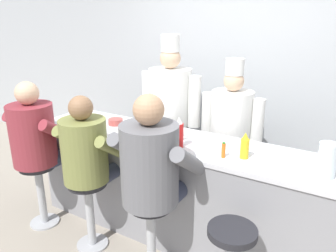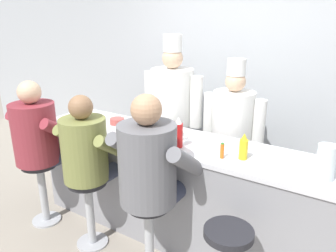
{
  "view_description": "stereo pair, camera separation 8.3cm",
  "coord_description": "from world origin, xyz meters",
  "px_view_note": "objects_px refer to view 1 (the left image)",
  "views": [
    {
      "loc": [
        1.31,
        -2.05,
        2.03
      ],
      "look_at": [
        -0.1,
        0.28,
        1.11
      ],
      "focal_mm": 35.0,
      "sensor_mm": 36.0,
      "label": 1
    },
    {
      "loc": [
        1.38,
        -2.01,
        2.03
      ],
      "look_at": [
        -0.1,
        0.28,
        1.11
      ],
      "focal_mm": 35.0,
      "sensor_mm": 36.0,
      "label": 2
    }
  ],
  "objects_px": {
    "water_pitcher_clear": "(327,160)",
    "diner_seated_grey": "(153,168)",
    "ketchup_bottle_red": "(179,133)",
    "breakfast_plate": "(142,139)",
    "coffee_mug_white": "(180,134)",
    "hot_sauce_bottle_orange": "(223,150)",
    "mustard_bottle_yellow": "(245,146)",
    "diner_seated_olive": "(88,155)",
    "cook_in_whites_near": "(170,112)",
    "diner_seated_maroon": "(37,138)",
    "cereal_bowl": "(116,122)",
    "cook_in_whites_far": "(231,133)",
    "coffee_mug_blue": "(166,138)"
  },
  "relations": [
    {
      "from": "diner_seated_maroon",
      "to": "cook_in_whites_far",
      "type": "distance_m",
      "value": 1.9
    },
    {
      "from": "hot_sauce_bottle_orange",
      "to": "coffee_mug_blue",
      "type": "distance_m",
      "value": 0.55
    },
    {
      "from": "diner_seated_maroon",
      "to": "cook_in_whites_near",
      "type": "relative_size",
      "value": 0.8
    },
    {
      "from": "ketchup_bottle_red",
      "to": "coffee_mug_white",
      "type": "distance_m",
      "value": 0.2
    },
    {
      "from": "cook_in_whites_near",
      "to": "diner_seated_olive",
      "type": "bearing_deg",
      "value": -96.63
    },
    {
      "from": "coffee_mug_blue",
      "to": "diner_seated_olive",
      "type": "relative_size",
      "value": 0.1
    },
    {
      "from": "ketchup_bottle_red",
      "to": "mustard_bottle_yellow",
      "type": "height_order",
      "value": "ketchup_bottle_red"
    },
    {
      "from": "water_pitcher_clear",
      "to": "cook_in_whites_far",
      "type": "distance_m",
      "value": 1.21
    },
    {
      "from": "ketchup_bottle_red",
      "to": "diner_seated_grey",
      "type": "height_order",
      "value": "diner_seated_grey"
    },
    {
      "from": "ketchup_bottle_red",
      "to": "breakfast_plate",
      "type": "relative_size",
      "value": 1.18
    },
    {
      "from": "water_pitcher_clear",
      "to": "diner_seated_maroon",
      "type": "bearing_deg",
      "value": -170.13
    },
    {
      "from": "diner_seated_olive",
      "to": "diner_seated_grey",
      "type": "distance_m",
      "value": 0.67
    },
    {
      "from": "hot_sauce_bottle_orange",
      "to": "breakfast_plate",
      "type": "bearing_deg",
      "value": -177.59
    },
    {
      "from": "breakfast_plate",
      "to": "diner_seated_grey",
      "type": "bearing_deg",
      "value": -44.51
    },
    {
      "from": "diner_seated_maroon",
      "to": "cook_in_whites_near",
      "type": "height_order",
      "value": "cook_in_whites_near"
    },
    {
      "from": "coffee_mug_blue",
      "to": "cook_in_whites_near",
      "type": "bearing_deg",
      "value": 118.29
    },
    {
      "from": "ketchup_bottle_red",
      "to": "mustard_bottle_yellow",
      "type": "relative_size",
      "value": 1.27
    },
    {
      "from": "diner_seated_maroon",
      "to": "diner_seated_grey",
      "type": "xyz_separation_m",
      "value": [
        1.33,
        0.0,
        0.02
      ]
    },
    {
      "from": "cereal_bowl",
      "to": "cook_in_whites_far",
      "type": "bearing_deg",
      "value": 30.32
    },
    {
      "from": "water_pitcher_clear",
      "to": "coffee_mug_white",
      "type": "xyz_separation_m",
      "value": [
        -1.19,
        0.12,
        -0.08
      ]
    },
    {
      "from": "water_pitcher_clear",
      "to": "diner_seated_grey",
      "type": "distance_m",
      "value": 1.22
    },
    {
      "from": "hot_sauce_bottle_orange",
      "to": "breakfast_plate",
      "type": "relative_size",
      "value": 0.56
    },
    {
      "from": "diner_seated_grey",
      "to": "water_pitcher_clear",
      "type": "bearing_deg",
      "value": 20.63
    },
    {
      "from": "mustard_bottle_yellow",
      "to": "breakfast_plate",
      "type": "xyz_separation_m",
      "value": [
        -0.89,
        -0.11,
        -0.08
      ]
    },
    {
      "from": "mustard_bottle_yellow",
      "to": "diner_seated_grey",
      "type": "relative_size",
      "value": 0.14
    },
    {
      "from": "coffee_mug_blue",
      "to": "cook_in_whites_near",
      "type": "relative_size",
      "value": 0.07
    },
    {
      "from": "hot_sauce_bottle_orange",
      "to": "diner_seated_grey",
      "type": "distance_m",
      "value": 0.56
    },
    {
      "from": "coffee_mug_white",
      "to": "diner_seated_grey",
      "type": "xyz_separation_m",
      "value": [
        0.06,
        -0.54,
        -0.09
      ]
    },
    {
      "from": "coffee_mug_white",
      "to": "cereal_bowl",
      "type": "bearing_deg",
      "value": 178.4
    },
    {
      "from": "cook_in_whites_near",
      "to": "breakfast_plate",
      "type": "bearing_deg",
      "value": -76.59
    },
    {
      "from": "ketchup_bottle_red",
      "to": "coffee_mug_blue",
      "type": "height_order",
      "value": "ketchup_bottle_red"
    },
    {
      "from": "ketchup_bottle_red",
      "to": "water_pitcher_clear",
      "type": "bearing_deg",
      "value": 2.78
    },
    {
      "from": "diner_seated_olive",
      "to": "cook_in_whites_near",
      "type": "bearing_deg",
      "value": 83.37
    },
    {
      "from": "water_pitcher_clear",
      "to": "diner_seated_maroon",
      "type": "distance_m",
      "value": 2.5
    },
    {
      "from": "mustard_bottle_yellow",
      "to": "cook_in_whites_near",
      "type": "bearing_deg",
      "value": 146.77
    },
    {
      "from": "cereal_bowl",
      "to": "diner_seated_maroon",
      "type": "bearing_deg",
      "value": -131.9
    },
    {
      "from": "water_pitcher_clear",
      "to": "cook_in_whites_near",
      "type": "xyz_separation_m",
      "value": [
        -1.66,
        0.72,
        -0.09
      ]
    },
    {
      "from": "diner_seated_maroon",
      "to": "water_pitcher_clear",
      "type": "bearing_deg",
      "value": 9.87
    },
    {
      "from": "ketchup_bottle_red",
      "to": "coffee_mug_white",
      "type": "height_order",
      "value": "ketchup_bottle_red"
    },
    {
      "from": "coffee_mug_white",
      "to": "diner_seated_grey",
      "type": "distance_m",
      "value": 0.55
    },
    {
      "from": "breakfast_plate",
      "to": "cook_in_whites_near",
      "type": "relative_size",
      "value": 0.12
    },
    {
      "from": "breakfast_plate",
      "to": "coffee_mug_white",
      "type": "relative_size",
      "value": 1.78
    },
    {
      "from": "mustard_bottle_yellow",
      "to": "coffee_mug_blue",
      "type": "relative_size",
      "value": 1.51
    },
    {
      "from": "mustard_bottle_yellow",
      "to": "diner_seated_olive",
      "type": "distance_m",
      "value": 1.31
    },
    {
      "from": "mustard_bottle_yellow",
      "to": "cook_in_whites_far",
      "type": "xyz_separation_m",
      "value": [
        -0.38,
        0.71,
        -0.18
      ]
    },
    {
      "from": "cook_in_whites_far",
      "to": "mustard_bottle_yellow",
      "type": "bearing_deg",
      "value": -62.28
    },
    {
      "from": "hot_sauce_bottle_orange",
      "to": "cereal_bowl",
      "type": "bearing_deg",
      "value": 170.8
    },
    {
      "from": "cereal_bowl",
      "to": "mustard_bottle_yellow",
      "type": "bearing_deg",
      "value": -5.25
    },
    {
      "from": "breakfast_plate",
      "to": "ketchup_bottle_red",
      "type": "bearing_deg",
      "value": 6.78
    },
    {
      "from": "cook_in_whites_far",
      "to": "coffee_mug_blue",
      "type": "bearing_deg",
      "value": -112.48
    }
  ]
}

